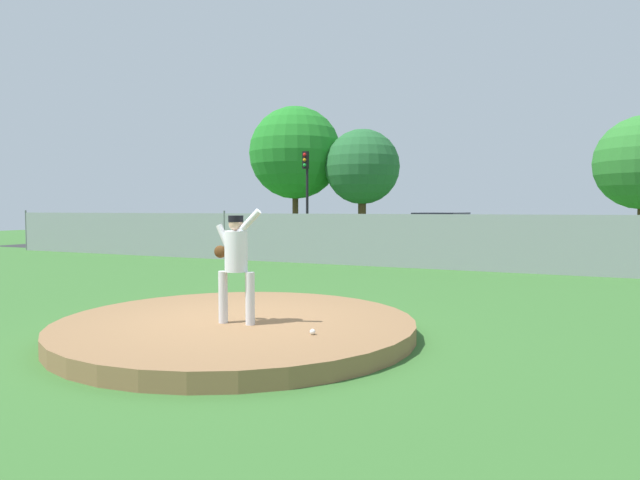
{
  "coord_description": "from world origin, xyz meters",
  "views": [
    {
      "loc": [
        4.44,
        -6.69,
        1.86
      ],
      "look_at": [
        -0.16,
        3.26,
        1.23
      ],
      "focal_mm": 30.52,
      "sensor_mm": 36.0,
      "label": 1
    }
  ],
  "objects_px": {
    "parked_car_champagne": "(344,235)",
    "traffic_light_near": "(306,181)",
    "pitcher_youth": "(236,257)",
    "baseball": "(313,332)",
    "parked_car_navy": "(442,236)"
  },
  "relations": [
    {
      "from": "pitcher_youth",
      "to": "parked_car_navy",
      "type": "bearing_deg",
      "value": 91.11
    },
    {
      "from": "parked_car_champagne",
      "to": "traffic_light_near",
      "type": "distance_m",
      "value": 7.03
    },
    {
      "from": "pitcher_youth",
      "to": "traffic_light_near",
      "type": "xyz_separation_m",
      "value": [
        -8.44,
        19.35,
        2.15
      ]
    },
    {
      "from": "baseball",
      "to": "parked_car_navy",
      "type": "relative_size",
      "value": 0.02
    },
    {
      "from": "pitcher_youth",
      "to": "baseball",
      "type": "bearing_deg",
      "value": -6.82
    },
    {
      "from": "parked_car_navy",
      "to": "traffic_light_near",
      "type": "height_order",
      "value": "traffic_light_near"
    },
    {
      "from": "pitcher_youth",
      "to": "parked_car_champagne",
      "type": "height_order",
      "value": "pitcher_youth"
    },
    {
      "from": "parked_car_navy",
      "to": "parked_car_champagne",
      "type": "distance_m",
      "value": 3.98
    },
    {
      "from": "pitcher_youth",
      "to": "parked_car_champagne",
      "type": "distance_m",
      "value": 14.94
    },
    {
      "from": "pitcher_youth",
      "to": "parked_car_navy",
      "type": "xyz_separation_m",
      "value": [
        -0.28,
        14.66,
        -0.35
      ]
    },
    {
      "from": "baseball",
      "to": "parked_car_navy",
      "type": "xyz_separation_m",
      "value": [
        -1.56,
        14.81,
        0.55
      ]
    },
    {
      "from": "pitcher_youth",
      "to": "traffic_light_near",
      "type": "height_order",
      "value": "traffic_light_near"
    },
    {
      "from": "parked_car_navy",
      "to": "traffic_light_near",
      "type": "bearing_deg",
      "value": 150.1
    },
    {
      "from": "parked_car_navy",
      "to": "pitcher_youth",
      "type": "bearing_deg",
      "value": -88.89
    },
    {
      "from": "parked_car_champagne",
      "to": "traffic_light_near",
      "type": "xyz_separation_m",
      "value": [
        -4.19,
        5.03,
        2.55
      ]
    }
  ]
}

